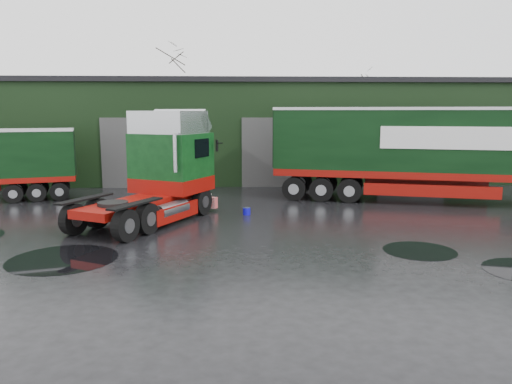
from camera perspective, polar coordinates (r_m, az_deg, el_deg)
ground at (r=15.39m, az=-0.66°, el=-7.21°), size 100.00×100.00×0.00m
warehouse at (r=34.87m, az=1.49°, el=7.23°), size 32.40×12.40×6.30m
hero_tractor at (r=19.69m, az=-12.91°, el=2.74°), size 5.97×7.71×4.43m
lorry_right at (r=25.42m, az=17.72°, el=4.13°), size 17.63×7.72×4.59m
wash_bucket at (r=21.23m, az=-1.08°, el=-2.21°), size 0.41×0.41×0.30m
tree_back_a at (r=45.09m, az=-9.77°, el=9.57°), size 4.40×4.40×9.50m
tree_back_b at (r=45.97m, az=10.68°, el=8.29°), size 4.40×4.40×7.50m
puddle_0 at (r=16.04m, az=-21.22°, el=-7.15°), size 3.21×3.21×0.01m
puddle_1 at (r=16.66m, az=18.19°, el=-6.39°), size 2.28×2.28×0.01m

